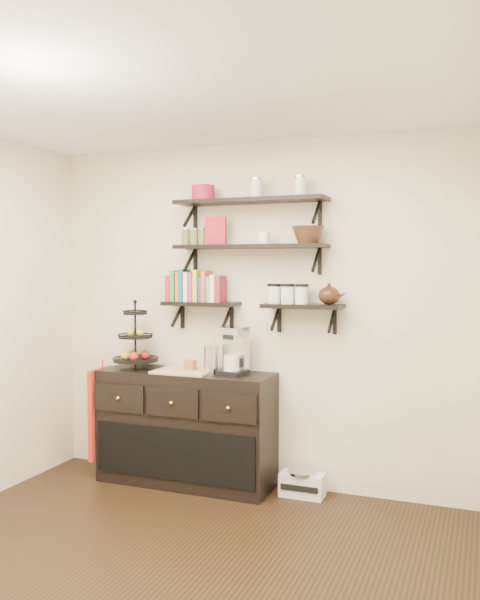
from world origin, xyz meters
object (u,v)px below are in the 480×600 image
at_px(sideboard, 186,427).
at_px(radio, 302,484).
at_px(fruit_stand, 136,346).
at_px(coffee_maker, 234,352).

xyz_separation_m(sideboard, radio, (0.94, 0.06, -0.36)).
bearing_deg(radio, fruit_stand, -177.75).
relative_size(sideboard, fruit_stand, 2.62).
bearing_deg(fruit_stand, coffee_maker, 1.41).
bearing_deg(sideboard, coffee_maker, 3.59).
distance_m(fruit_stand, coffee_maker, 0.85).
xyz_separation_m(sideboard, fruit_stand, (-0.46, 0.00, 0.63)).
distance_m(fruit_stand, radio, 1.71).
relative_size(sideboard, coffee_maker, 3.80).
bearing_deg(sideboard, fruit_stand, 179.50).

